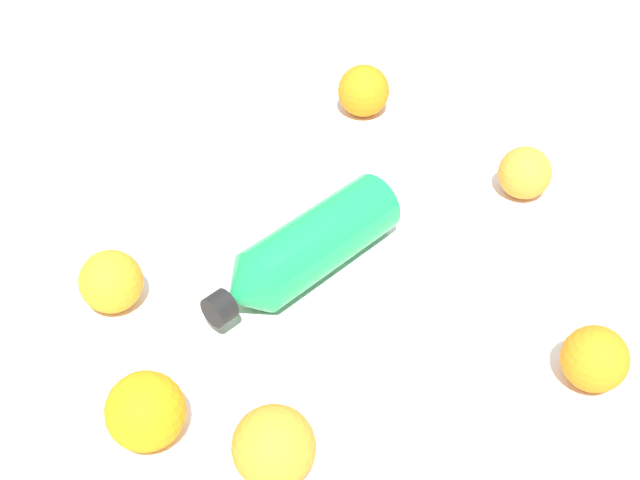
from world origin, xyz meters
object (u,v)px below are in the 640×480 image
(orange_0, at_px, (274,447))
(orange_4, at_px, (111,282))
(orange_3, at_px, (364,91))
(orange_5, at_px, (595,359))
(water_bottle, at_px, (306,250))
(orange_1, at_px, (146,411))
(orange_2, at_px, (525,173))

(orange_0, relative_size, orange_4, 1.09)
(orange_3, xyz_separation_m, orange_5, (0.36, 0.36, -0.00))
(water_bottle, distance_m, orange_3, 0.33)
(orange_1, bearing_deg, water_bottle, 171.37)
(orange_3, relative_size, orange_5, 1.12)
(orange_5, bearing_deg, water_bottle, -95.56)
(orange_0, xyz_separation_m, orange_2, (-0.47, 0.10, -0.00))
(water_bottle, relative_size, orange_4, 3.82)
(orange_2, bearing_deg, orange_0, -11.81)
(orange_0, xyz_separation_m, orange_4, (-0.12, -0.24, -0.00))
(orange_3, distance_m, orange_4, 0.46)
(water_bottle, relative_size, orange_3, 3.55)
(orange_1, xyz_separation_m, orange_5, (-0.22, 0.34, -0.00))
(orange_4, bearing_deg, water_bottle, 127.09)
(water_bottle, height_order, orange_0, orange_0)
(orange_3, height_order, orange_4, orange_3)
(water_bottle, xyz_separation_m, orange_0, (0.24, 0.08, 0.00))
(orange_1, distance_m, orange_2, 0.52)
(orange_3, bearing_deg, orange_1, 2.63)
(orange_0, bearing_deg, water_bottle, -161.61)
(orange_0, bearing_deg, orange_3, -165.82)
(water_bottle, xyz_separation_m, orange_1, (0.25, -0.04, 0.00))
(orange_2, relative_size, orange_3, 0.90)
(orange_0, height_order, orange_3, same)
(orange_0, distance_m, orange_1, 0.12)
(orange_2, height_order, orange_5, same)
(orange_1, xyz_separation_m, orange_2, (-0.48, 0.21, -0.00))
(orange_2, xyz_separation_m, orange_5, (0.26, 0.13, -0.00))
(orange_1, bearing_deg, orange_5, 122.64)
(orange_0, relative_size, orange_2, 1.12)
(orange_2, bearing_deg, orange_1, -24.05)
(orange_1, bearing_deg, orange_3, -177.37)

